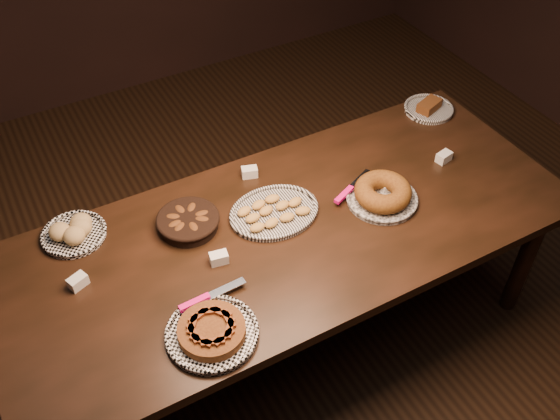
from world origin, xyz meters
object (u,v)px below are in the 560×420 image
bundt_cake_plate (382,194)px  apple_tart_plate (212,331)px  madeleine_platter (274,212)px  buffet_table (289,241)px

bundt_cake_plate → apple_tart_plate: bearing=-167.8°
madeleine_platter → bundt_cake_plate: bundt_cake_plate is taller
apple_tart_plate → bundt_cake_plate: 0.96m
madeleine_platter → apple_tart_plate: bearing=-146.2°
madeleine_platter → bundt_cake_plate: bearing=-26.4°
buffet_table → apple_tart_plate: (-0.49, -0.32, 0.10)m
madeleine_platter → buffet_table: bearing=-86.7°
apple_tart_plate → bundt_cake_plate: bundt_cake_plate is taller
buffet_table → madeleine_platter: bearing=101.2°
apple_tart_plate → madeleine_platter: 0.63m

